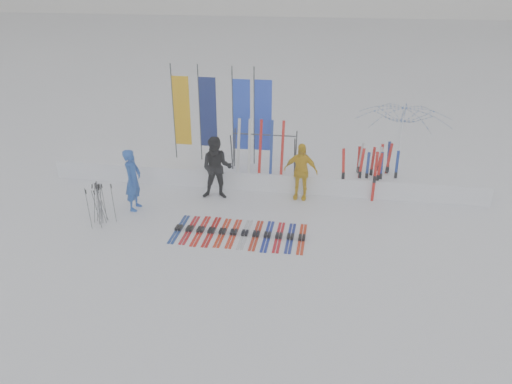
% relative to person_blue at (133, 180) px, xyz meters
% --- Properties ---
extents(ground, '(120.00, 120.00, 0.00)m').
position_rel_person_blue_xyz_m(ground, '(3.51, -2.01, -0.93)').
color(ground, white).
rests_on(ground, ground).
extents(snow_bank, '(14.00, 1.60, 0.60)m').
position_rel_person_blue_xyz_m(snow_bank, '(3.51, 2.59, -0.63)').
color(snow_bank, white).
rests_on(snow_bank, ground).
extents(person_blue, '(0.46, 0.69, 1.87)m').
position_rel_person_blue_xyz_m(person_blue, '(0.00, 0.00, 0.00)').
color(person_blue, '#1D49A9').
rests_on(person_blue, ground).
extents(person_black, '(1.03, 0.84, 1.97)m').
position_rel_person_blue_xyz_m(person_black, '(2.24, 1.14, 0.05)').
color(person_black, black).
rests_on(person_black, ground).
extents(person_yellow, '(1.09, 0.53, 1.79)m').
position_rel_person_blue_xyz_m(person_yellow, '(4.78, 1.53, -0.04)').
color(person_yellow, '#E4B20E').
rests_on(person_yellow, ground).
extents(tent_canopy, '(3.27, 3.32, 2.75)m').
position_rel_person_blue_xyz_m(tent_canopy, '(7.83, 3.08, 0.44)').
color(tent_canopy, white).
rests_on(tent_canopy, ground).
extents(ski_row, '(3.56, 1.70, 0.07)m').
position_rel_person_blue_xyz_m(ski_row, '(3.35, -1.03, -0.90)').
color(ski_row, navy).
rests_on(ski_row, ground).
extents(pole_cluster, '(0.63, 0.75, 1.25)m').
position_rel_person_blue_xyz_m(pole_cluster, '(-0.61, -1.00, -0.34)').
color(pole_cluster, '#595B60').
rests_on(pole_cluster, ground).
extents(feather_flags, '(3.31, 0.19, 3.20)m').
position_rel_person_blue_xyz_m(feather_flags, '(2.10, 2.74, 1.31)').
color(feather_flags, '#383A3F').
rests_on(feather_flags, ground).
extents(ski_rack, '(2.04, 0.80, 1.23)m').
position_rel_person_blue_xyz_m(ski_rack, '(3.55, 2.19, 0.45)').
color(ski_rack, '#383A3F').
rests_on(ski_rack, ground).
extents(upright_skis, '(1.70, 1.07, 1.62)m').
position_rel_person_blue_xyz_m(upright_skis, '(7.00, 2.22, -0.16)').
color(upright_skis, red).
rests_on(upright_skis, ground).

